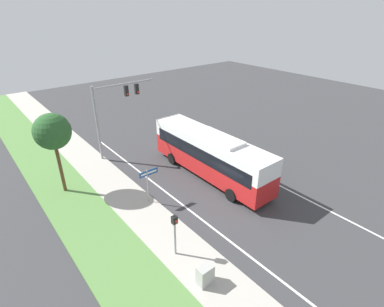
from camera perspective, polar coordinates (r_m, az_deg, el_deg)
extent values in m
plane|color=#38383A|center=(21.93, 8.26, -7.99)|extent=(80.00, 80.00, 0.00)
cube|color=#ADA89E|center=(18.67, -5.38, -14.74)|extent=(2.80, 80.00, 0.12)
cube|color=#568442|center=(17.64, -14.48, -18.74)|extent=(3.60, 80.00, 0.10)
cube|color=silver|center=(19.89, 0.96, -11.80)|extent=(0.14, 30.00, 0.01)
cube|color=silver|center=(24.33, 14.12, -4.78)|extent=(0.14, 30.00, 0.01)
cube|color=red|center=(23.56, 3.43, -1.53)|extent=(2.42, 11.32, 1.65)
cube|color=white|center=(22.89, 3.53, 1.78)|extent=(2.42, 11.32, 1.35)
cube|color=black|center=(23.09, 3.50, 0.73)|extent=(2.46, 10.42, 1.02)
cube|color=white|center=(22.00, 5.08, 2.94)|extent=(1.69, 3.96, 0.24)
cylinder|color=black|center=(25.69, -3.80, -0.95)|extent=(0.28, 0.96, 0.96)
cylinder|color=black|center=(26.94, 0.21, 0.49)|extent=(0.28, 0.96, 0.96)
cylinder|color=black|center=(21.14, 7.46, -7.82)|extent=(0.28, 0.96, 0.96)
cylinder|color=black|center=(22.64, 11.58, -5.62)|extent=(0.28, 0.96, 0.96)
cylinder|color=#939399|center=(26.35, -17.58, 5.19)|extent=(0.20, 0.20, 6.54)
cylinder|color=#939399|center=(26.53, -12.90, 12.78)|extent=(5.53, 0.14, 0.14)
cube|color=black|center=(26.76, -12.41, 11.57)|extent=(0.32, 0.28, 0.90)
sphere|color=red|center=(26.67, -12.18, 10.99)|extent=(0.18, 0.18, 0.18)
cube|color=black|center=(27.21, -10.49, 11.99)|extent=(0.32, 0.28, 0.90)
sphere|color=red|center=(27.12, -10.26, 11.42)|extent=(0.18, 0.18, 0.18)
cylinder|color=#939399|center=(16.48, -3.26, -15.49)|extent=(0.12, 0.12, 2.65)
cube|color=black|center=(15.76, -3.37, -12.51)|extent=(0.28, 0.24, 0.44)
sphere|color=red|center=(15.66, -3.04, -12.78)|extent=(0.14, 0.14, 0.14)
cylinder|color=#939399|center=(20.53, -8.41, -6.31)|extent=(0.08, 0.08, 2.59)
cube|color=#19478C|center=(20.04, -8.26, -3.64)|extent=(1.41, 0.03, 0.38)
cube|color=white|center=(20.02, -8.24, -3.66)|extent=(1.20, 0.01, 0.13)
cube|color=#A8A8A3|center=(15.61, 2.51, -22.13)|extent=(0.80, 0.52, 1.04)
cylinder|color=brown|center=(23.07, -23.80, -2.35)|extent=(0.24, 0.24, 3.92)
sphere|color=#285628|center=(22.00, -25.08, 3.82)|extent=(2.47, 2.47, 2.47)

